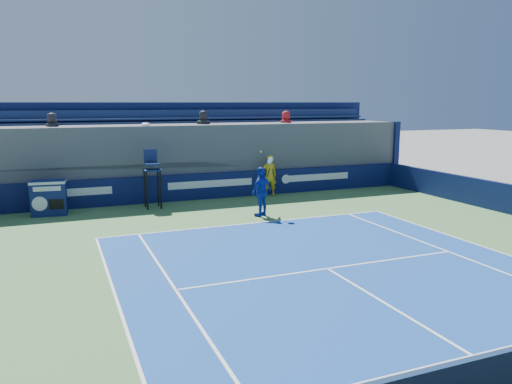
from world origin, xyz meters
name	(u,v)px	position (x,y,z in m)	size (l,w,h in m)	color
ball_person	(269,176)	(2.78, 16.69, 0.98)	(0.71, 0.47, 1.94)	gold
back_hoarding	(211,186)	(0.00, 17.10, 0.60)	(20.40, 0.21, 1.20)	#0B1242
match_clock	(49,197)	(-6.89, 16.17, 0.74)	(1.39, 0.86, 1.40)	#101B52
umpire_chair	(152,172)	(-2.85, 16.01, 1.53)	(0.70, 0.70, 2.48)	black
tennis_player	(262,192)	(0.80, 12.88, 0.98)	(1.22, 0.97, 2.57)	#132E9E
stadium_seating	(198,155)	(-0.02, 19.15, 1.84)	(21.00, 4.05, 4.40)	#4D4D52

